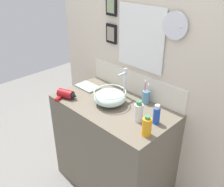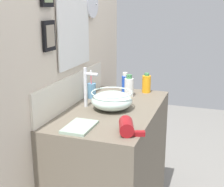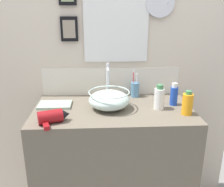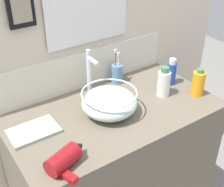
# 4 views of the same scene
# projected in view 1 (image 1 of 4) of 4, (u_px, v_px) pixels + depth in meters

# --- Properties ---
(ground_plane) EXTENTS (6.00, 6.00, 0.00)m
(ground_plane) POSITION_uv_depth(u_px,v_px,m) (113.00, 183.00, 2.47)
(ground_plane) COLOR gray
(vanity_counter) EXTENTS (1.03, 0.57, 0.90)m
(vanity_counter) POSITION_uv_depth(u_px,v_px,m) (113.00, 148.00, 2.26)
(vanity_counter) COLOR #6B6051
(vanity_counter) RESTS_ON ground
(back_panel) EXTENTS (1.91, 0.10, 2.34)m
(back_panel) POSITION_uv_depth(u_px,v_px,m) (139.00, 64.00, 2.11)
(back_panel) COLOR beige
(back_panel) RESTS_ON ground
(glass_bowl_sink) EXTENTS (0.26, 0.26, 0.12)m
(glass_bowl_sink) POSITION_uv_depth(u_px,v_px,m) (110.00, 97.00, 2.03)
(glass_bowl_sink) COLOR silver
(glass_bowl_sink) RESTS_ON vanity_counter
(faucet) EXTENTS (0.02, 0.10, 0.26)m
(faucet) POSITION_uv_depth(u_px,v_px,m) (124.00, 81.00, 2.09)
(faucet) COLOR silver
(faucet) RESTS_ON vanity_counter
(hair_drier) EXTENTS (0.19, 0.17, 0.08)m
(hair_drier) POSITION_uv_depth(u_px,v_px,m) (67.00, 94.00, 2.12)
(hair_drier) COLOR maroon
(hair_drier) RESTS_ON vanity_counter
(toothbrush_cup) EXTENTS (0.06, 0.06, 0.20)m
(toothbrush_cup) POSITION_uv_depth(u_px,v_px,m) (146.00, 97.00, 2.04)
(toothbrush_cup) COLOR #598CB2
(toothbrush_cup) RESTS_ON vanity_counter
(lotion_bottle) EXTENTS (0.07, 0.07, 0.16)m
(lotion_bottle) POSITION_uv_depth(u_px,v_px,m) (139.00, 112.00, 1.81)
(lotion_bottle) COLOR white
(lotion_bottle) RESTS_ON vanity_counter
(spray_bottle) EXTENTS (0.07, 0.07, 0.15)m
(spray_bottle) POSITION_uv_depth(u_px,v_px,m) (147.00, 126.00, 1.66)
(spray_bottle) COLOR orange
(spray_bottle) RESTS_ON vanity_counter
(shampoo_bottle) EXTENTS (0.05, 0.05, 0.15)m
(shampoo_bottle) POSITION_uv_depth(u_px,v_px,m) (157.00, 115.00, 1.78)
(shampoo_bottle) COLOR blue
(shampoo_bottle) RESTS_ON vanity_counter
(hand_towel) EXTENTS (0.21, 0.14, 0.02)m
(hand_towel) POSITION_uv_depth(u_px,v_px,m) (88.00, 87.00, 2.31)
(hand_towel) COLOR #99B29E
(hand_towel) RESTS_ON vanity_counter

